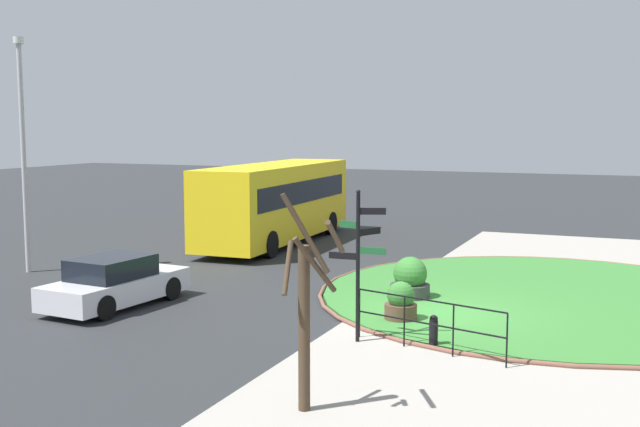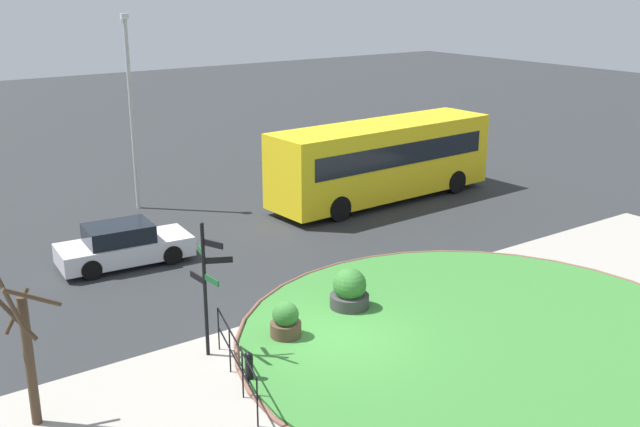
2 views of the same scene
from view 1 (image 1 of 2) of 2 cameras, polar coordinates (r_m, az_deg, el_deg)
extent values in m
plane|color=#282B2D|center=(20.05, 8.72, -7.52)|extent=(120.00, 120.00, 0.00)
cube|color=#9E998E|center=(19.68, 14.40, -7.90)|extent=(32.00, 8.02, 0.02)
cylinder|color=#387A33|center=(22.72, 16.49, -5.91)|extent=(12.64, 12.64, 0.10)
torus|color=brown|center=(22.72, 16.49, -5.90)|extent=(12.95, 12.95, 0.11)
cylinder|color=black|center=(17.20, 2.81, -4.11)|extent=(0.09, 0.09, 3.34)
sphere|color=black|center=(16.97, 2.85, 1.61)|extent=(0.10, 0.10, 0.10)
cube|color=black|center=(17.02, 3.94, 0.17)|extent=(0.24, 0.54, 0.15)
cube|color=#195128|center=(17.20, 2.08, -0.81)|extent=(0.14, 0.45, 0.15)
cube|color=black|center=(17.33, 3.71, -1.33)|extent=(0.59, 0.32, 0.15)
cube|color=#195128|center=(17.04, 3.92, -2.78)|extent=(0.07, 0.59, 0.15)
cube|color=black|center=(17.27, 1.67, -3.13)|extent=(0.06, 0.64, 0.15)
cylinder|color=black|center=(17.19, 8.37, -8.84)|extent=(0.20, 0.20, 0.62)
sphere|color=black|center=(17.10, 8.39, -7.72)|extent=(0.19, 0.19, 0.19)
cube|color=black|center=(16.71, 8.02, -6.37)|extent=(1.00, 3.49, 0.03)
cube|color=black|center=(16.83, 7.99, -8.07)|extent=(1.00, 3.49, 0.03)
cylinder|color=black|center=(17.80, 2.93, -7.39)|extent=(0.04, 0.04, 1.14)
cylinder|color=black|center=(17.15, 6.24, -7.96)|extent=(0.04, 0.04, 1.14)
cylinder|color=black|center=(16.56, 9.81, -8.55)|extent=(0.04, 0.04, 1.14)
cylinder|color=black|center=(16.04, 13.63, -9.14)|extent=(0.04, 0.04, 1.14)
cube|color=yellow|center=(31.59, -3.26, 0.95)|extent=(10.30, 2.97, 2.97)
cube|color=black|center=(32.10, -5.38, 1.76)|extent=(8.98, 0.38, 0.88)
cube|color=black|center=(31.06, -1.09, 1.63)|extent=(8.98, 0.38, 0.88)
cube|color=black|center=(36.30, 0.01, 1.93)|extent=(0.10, 2.10, 1.10)
cube|color=black|center=(36.22, 0.01, 3.69)|extent=(0.08, 1.41, 0.28)
cylinder|color=black|center=(35.18, -2.86, -0.53)|extent=(1.01, 0.34, 1.00)
cylinder|color=black|center=(34.31, 0.77, -0.71)|extent=(1.01, 0.34, 1.00)
cylinder|color=black|center=(29.36, -7.95, -2.01)|extent=(1.01, 0.34, 1.00)
cylinder|color=black|center=(28.32, -3.74, -2.28)|extent=(1.01, 0.34, 1.00)
cube|color=silver|center=(21.52, -14.79, -5.35)|extent=(4.33, 2.11, 0.63)
cube|color=black|center=(21.29, -15.14, -3.86)|extent=(2.18, 1.71, 0.56)
cube|color=#EAEACC|center=(23.40, -12.21, -4.25)|extent=(0.04, 0.20, 0.12)
cube|color=#EAEACC|center=(22.75, -10.20, -4.52)|extent=(0.04, 0.20, 0.12)
cylinder|color=black|center=(23.02, -14.01, -4.99)|extent=(0.66, 0.28, 0.64)
cylinder|color=black|center=(22.01, -10.95, -5.44)|extent=(0.66, 0.28, 0.64)
cylinder|color=black|center=(21.21, -18.75, -6.14)|extent=(0.66, 0.28, 0.64)
cylinder|color=black|center=(20.11, -15.65, -6.72)|extent=(0.66, 0.28, 0.64)
cylinder|color=#B7B7BC|center=(26.99, -21.03, 3.71)|extent=(0.16, 0.16, 7.42)
cylinder|color=silver|center=(27.10, -21.37, 11.82)|extent=(0.32, 0.32, 0.22)
cylinder|color=#383838|center=(21.68, 6.65, -5.80)|extent=(1.10, 1.10, 0.46)
sphere|color=#33702D|center=(21.57, 6.67, -4.42)|extent=(0.93, 0.93, 0.93)
cylinder|color=brown|center=(19.28, 5.97, -7.34)|extent=(0.80, 0.80, 0.47)
sphere|color=#33702D|center=(19.17, 5.99, -6.02)|extent=(0.68, 0.68, 0.68)
cylinder|color=#423323|center=(13.16, -1.18, -8.53)|extent=(0.20, 0.20, 2.86)
cylinder|color=#423323|center=(12.59, -0.38, -3.81)|extent=(0.70, 0.57, 0.99)
cylinder|color=#423323|center=(12.46, -1.10, -1.50)|extent=(0.46, 0.76, 1.34)
cylinder|color=#423323|center=(12.99, -2.40, -4.02)|extent=(0.64, 0.23, 0.87)
cylinder|color=#423323|center=(12.71, 1.14, -1.76)|extent=(1.12, 0.26, 0.71)
camera|label=2|loc=(13.17, 72.61, 19.46)|focal=42.07mm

